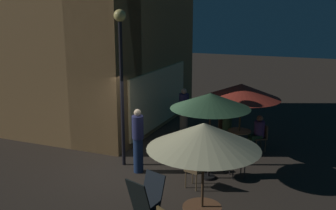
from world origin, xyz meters
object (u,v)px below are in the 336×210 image
Objects in this scene: patio_umbrella_1 at (241,91)px; street_lamp_near_corner at (121,59)px; menu_sandwich_board at (146,199)px; cafe_table_0 at (209,160)px; cafe_chair_4 at (214,138)px; patron_standing_3 at (138,141)px; cafe_table_1 at (239,137)px; cafe_chair_0 at (193,169)px; patio_umbrella_0 at (210,101)px; patron_seated_0 at (258,131)px; cafe_chair_3 at (225,128)px; cafe_chair_2 at (262,135)px; cafe_chair_1 at (241,158)px; patron_seated_1 at (228,126)px; patron_standing_2 at (184,113)px; patio_umbrella_2 at (204,136)px.

street_lamp_near_corner is at bearing 127.73° from patio_umbrella_1.
cafe_table_0 is (2.65, -0.61, -0.02)m from menu_sandwich_board.
patron_standing_3 reaches higher than cafe_chair_4.
cafe_table_1 reaches higher than cafe_table_0.
patron_standing_3 is at bearing 91.11° from cafe_chair_0.
patio_umbrella_1 is at bearing 7.71° from menu_sandwich_board.
cafe_chair_0 is (-0.76, 0.20, -1.60)m from patio_umbrella_0.
patio_umbrella_1 is at bearing 0.00° from patron_seated_0.
cafe_table_1 is at bearing 0.00° from cafe_chair_3.
cafe_chair_4 is at bearing 126.12° from patio_umbrella_1.
cafe_chair_3 is (2.83, 0.25, 0.07)m from cafe_table_0.
cafe_chair_2 is 4.20m from patron_standing_3.
cafe_chair_2 is (5.32, -1.58, 0.00)m from menu_sandwich_board.
cafe_table_1 is 0.64m from patron_seated_0.
cafe_table_1 is at bearing -0.00° from patron_seated_0.
patio_umbrella_0 is 2.26m from patio_umbrella_1.
cafe_chair_4 is 0.79× the size of patron_seated_0.
cafe_chair_4 is at bearing 0.70° from patron_seated_0.
cafe_chair_4 is at bearing -51.79° from street_lamp_near_corner.
cafe_chair_1 is 2.16m from patron_seated_0.
cafe_chair_1 is at bearing -22.96° from patron_seated_1.
menu_sandwich_board is 1.16× the size of cafe_chair_0.
cafe_chair_4 is (-0.50, 0.68, 0.02)m from cafe_table_1.
cafe_table_0 is 2.84m from cafe_chair_2.
street_lamp_near_corner is at bearing 55.50° from menu_sandwich_board.
cafe_chair_2 is at bearing 89.87° from patron_standing_2.
cafe_chair_1 is at bearing -166.55° from patio_umbrella_1.
patio_umbrella_0 is at bearing 0.00° from cafe_table_0.
patron_seated_0 is at bearing -52.68° from street_lamp_near_corner.
cafe_chair_2 is (2.23, -0.20, -0.01)m from cafe_chair_1.
cafe_chair_0 is 0.98× the size of cafe_chair_1.
patio_umbrella_2 is at bearing 52.23° from cafe_chair_2.
street_lamp_near_corner reaches higher than patio_umbrella_0.
cafe_chair_2 is 0.73× the size of patron_seated_0.
patron_standing_3 is at bearing 11.41° from patron_seated_0.
patron_seated_1 is (2.74, -2.43, -2.42)m from street_lamp_near_corner.
patron_standing_3 reaches higher than cafe_chair_2.
cafe_chair_0 is at bearing -107.12° from street_lamp_near_corner.
patron_seated_1 reaches higher than cafe_chair_1.
cafe_table_0 is 0.73× the size of cafe_chair_3.
street_lamp_near_corner is at bearing -177.90° from cafe_chair_4.
patio_umbrella_1 is at bearing -52.27° from street_lamp_near_corner.
menu_sandwich_board is 4.39m from cafe_chair_4.
cafe_table_0 is at bearing 0.00° from patio_umbrella_0.
patio_umbrella_0 is 2.31m from patron_standing_3.
patron_seated_0 is 0.68× the size of patron_standing_2.
cafe_chair_1 is at bearing -24.45° from cafe_chair_0.
patron_standing_2 is at bearing 67.73° from cafe_table_1.
menu_sandwich_board is at bearing 38.56° from cafe_chair_2.
cafe_chair_1 is at bearing 53.26° from patron_standing_2.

